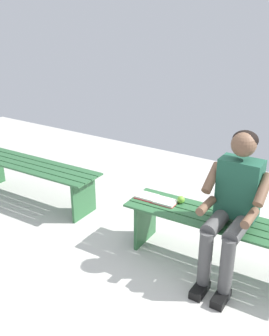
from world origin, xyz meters
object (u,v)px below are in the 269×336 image
at_px(bench_near, 225,232).
at_px(book_open, 156,199).
at_px(apple, 181,200).
at_px(bench_far, 32,173).
at_px(person_seated, 233,203).

relative_size(bench_near, book_open, 4.45).
bearing_deg(apple, book_open, 18.66).
relative_size(bench_near, apple, 25.90).
relative_size(bench_far, apple, 25.36).
bearing_deg(person_seated, bench_far, -2.35).
distance_m(bench_near, bench_far, 2.43).
height_order(bench_far, book_open, book_open).
bearing_deg(bench_far, person_seated, 177.65).
xyz_separation_m(bench_near, person_seated, (-0.07, 0.10, 0.35)).
xyz_separation_m(bench_near, book_open, (0.70, -0.00, 0.12)).
distance_m(bench_near, apple, 0.50).
distance_m(person_seated, book_open, 0.81).
xyz_separation_m(bench_near, bench_far, (2.43, 0.00, -0.00)).
bearing_deg(book_open, person_seated, 170.42).
distance_m(bench_near, person_seated, 0.37).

